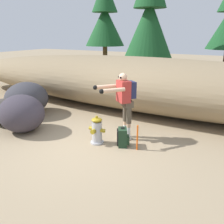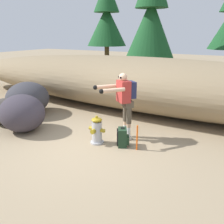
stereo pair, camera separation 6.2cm
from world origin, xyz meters
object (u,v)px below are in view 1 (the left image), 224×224
at_px(boulder_mid, 22,113).
at_px(boulder_small, 4,111).
at_px(fire_hydrant, 97,131).
at_px(boulder_large, 27,98).
at_px(utility_worker, 124,98).
at_px(spare_backpack, 123,137).
at_px(survey_stake, 137,138).

bearing_deg(boulder_mid, boulder_small, 170.46).
distance_m(fire_hydrant, boulder_large, 3.36).
height_order(fire_hydrant, boulder_mid, boulder_mid).
relative_size(utility_worker, spare_backpack, 3.56).
bearing_deg(fire_hydrant, spare_backpack, 14.91).
bearing_deg(utility_worker, boulder_large, -55.58).
relative_size(fire_hydrant, boulder_large, 0.46).
relative_size(utility_worker, boulder_large, 1.10).
distance_m(spare_backpack, survey_stake, 0.39).
bearing_deg(boulder_small, survey_stake, 4.34).
height_order(spare_backpack, survey_stake, survey_stake).
distance_m(fire_hydrant, boulder_small, 3.12).
bearing_deg(utility_worker, spare_backpack, 62.91).
xyz_separation_m(fire_hydrant, utility_worker, (0.44, 0.56, 0.75)).
height_order(boulder_large, survey_stake, boulder_large).
bearing_deg(boulder_small, spare_backpack, 5.18).
bearing_deg(survey_stake, boulder_mid, -171.67).
xyz_separation_m(spare_backpack, boulder_small, (-3.74, -0.34, 0.16)).
bearing_deg(survey_stake, boulder_small, -175.66).
distance_m(spare_backpack, boulder_large, 3.93).
xyz_separation_m(utility_worker, boulder_small, (-3.56, -0.73, -0.69)).
bearing_deg(boulder_small, fire_hydrant, 3.19).
relative_size(spare_backpack, boulder_small, 0.51).
bearing_deg(boulder_mid, fire_hydrant, 8.53).
bearing_deg(spare_backpack, survey_stake, -33.06).
height_order(fire_hydrant, survey_stake, fire_hydrant).
height_order(boulder_small, survey_stake, boulder_small).
bearing_deg(boulder_large, survey_stake, -9.08).
bearing_deg(boulder_large, boulder_small, -82.42).
bearing_deg(spare_backpack, utility_worker, 85.29).
bearing_deg(fire_hydrant, utility_worker, 51.78).
distance_m(boulder_large, boulder_small, 1.01).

